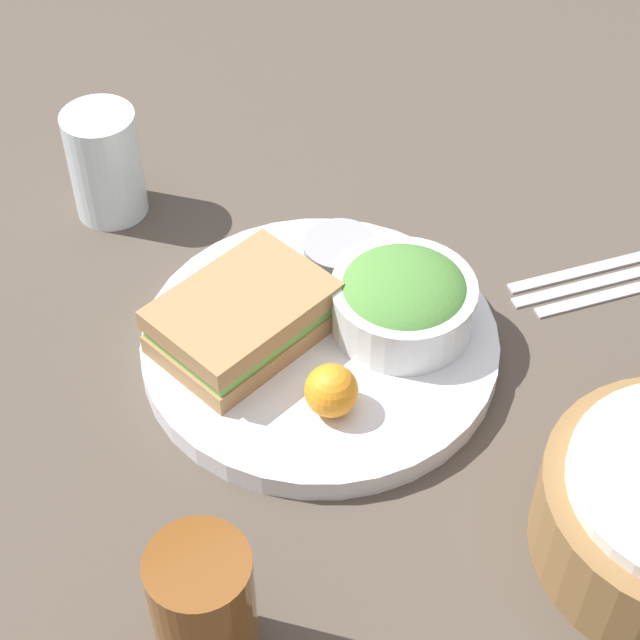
{
  "coord_description": "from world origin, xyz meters",
  "views": [
    {
      "loc": [
        0.29,
        0.54,
        0.69
      ],
      "look_at": [
        0.0,
        0.0,
        0.04
      ],
      "focal_mm": 60.0,
      "sensor_mm": 36.0,
      "label": 1
    }
  ],
  "objects_px": {
    "sandwich": "(243,318)",
    "fork": "(602,266)",
    "dressing_cup": "(340,260)",
    "drink_glass": "(204,610)",
    "knife": "(611,278)",
    "spoon": "(621,291)",
    "water_glass": "(105,164)",
    "salad_bowl": "(403,299)",
    "plate": "(320,345)"
  },
  "relations": [
    {
      "from": "salad_bowl",
      "to": "dressing_cup",
      "type": "xyz_separation_m",
      "value": [
        0.02,
        -0.08,
        -0.01
      ]
    },
    {
      "from": "water_glass",
      "to": "fork",
      "type": "bearing_deg",
      "value": 141.6
    },
    {
      "from": "water_glass",
      "to": "drink_glass",
      "type": "bearing_deg",
      "value": 77.35
    },
    {
      "from": "plate",
      "to": "spoon",
      "type": "bearing_deg",
      "value": 166.83
    },
    {
      "from": "drink_glass",
      "to": "knife",
      "type": "bearing_deg",
      "value": -161.36
    },
    {
      "from": "dressing_cup",
      "to": "knife",
      "type": "bearing_deg",
      "value": 155.82
    },
    {
      "from": "drink_glass",
      "to": "water_glass",
      "type": "distance_m",
      "value": 0.49
    },
    {
      "from": "sandwich",
      "to": "fork",
      "type": "xyz_separation_m",
      "value": [
        -0.34,
        0.06,
        -0.04
      ]
    },
    {
      "from": "sandwich",
      "to": "fork",
      "type": "height_order",
      "value": "sandwich"
    },
    {
      "from": "salad_bowl",
      "to": "sandwich",
      "type": "bearing_deg",
      "value": -20.69
    },
    {
      "from": "plate",
      "to": "spoon",
      "type": "xyz_separation_m",
      "value": [
        -0.28,
        0.06,
        -0.01
      ]
    },
    {
      "from": "fork",
      "to": "spoon",
      "type": "height_order",
      "value": "same"
    },
    {
      "from": "salad_bowl",
      "to": "spoon",
      "type": "height_order",
      "value": "salad_bowl"
    },
    {
      "from": "salad_bowl",
      "to": "drink_glass",
      "type": "distance_m",
      "value": 0.33
    },
    {
      "from": "plate",
      "to": "knife",
      "type": "xyz_separation_m",
      "value": [
        -0.28,
        0.05,
        -0.01
      ]
    },
    {
      "from": "salad_bowl",
      "to": "fork",
      "type": "relative_size",
      "value": 0.65
    },
    {
      "from": "salad_bowl",
      "to": "fork",
      "type": "xyz_separation_m",
      "value": [
        -0.21,
        0.01,
        -0.05
      ]
    },
    {
      "from": "plate",
      "to": "spoon",
      "type": "distance_m",
      "value": 0.28
    },
    {
      "from": "salad_bowl",
      "to": "drink_glass",
      "type": "relative_size",
      "value": 1.06
    },
    {
      "from": "sandwich",
      "to": "fork",
      "type": "distance_m",
      "value": 0.35
    },
    {
      "from": "plate",
      "to": "fork",
      "type": "height_order",
      "value": "plate"
    },
    {
      "from": "dressing_cup",
      "to": "sandwich",
      "type": "bearing_deg",
      "value": 14.18
    },
    {
      "from": "water_glass",
      "to": "dressing_cup",
      "type": "bearing_deg",
      "value": 123.68
    },
    {
      "from": "fork",
      "to": "spoon",
      "type": "distance_m",
      "value": 0.04
    },
    {
      "from": "salad_bowl",
      "to": "knife",
      "type": "height_order",
      "value": "salad_bowl"
    },
    {
      "from": "fork",
      "to": "water_glass",
      "type": "xyz_separation_m",
      "value": [
        0.37,
        -0.3,
        0.05
      ]
    },
    {
      "from": "sandwich",
      "to": "fork",
      "type": "bearing_deg",
      "value": 170.28
    },
    {
      "from": "sandwich",
      "to": "dressing_cup",
      "type": "bearing_deg",
      "value": -165.82
    },
    {
      "from": "spoon",
      "to": "water_glass",
      "type": "relative_size",
      "value": 1.53
    },
    {
      "from": "drink_glass",
      "to": "knife",
      "type": "xyz_separation_m",
      "value": [
        -0.48,
        -0.16,
        -0.06
      ]
    },
    {
      "from": "spoon",
      "to": "dressing_cup",
      "type": "bearing_deg",
      "value": 161.48
    },
    {
      "from": "dressing_cup",
      "to": "water_glass",
      "type": "bearing_deg",
      "value": -56.32
    },
    {
      "from": "fork",
      "to": "spoon",
      "type": "bearing_deg",
      "value": -90.0
    },
    {
      "from": "knife",
      "to": "spoon",
      "type": "relative_size",
      "value": 1.17
    },
    {
      "from": "salad_bowl",
      "to": "knife",
      "type": "xyz_separation_m",
      "value": [
        -0.21,
        0.03,
        -0.05
      ]
    },
    {
      "from": "dressing_cup",
      "to": "drink_glass",
      "type": "bearing_deg",
      "value": 46.96
    },
    {
      "from": "sandwich",
      "to": "dressing_cup",
      "type": "xyz_separation_m",
      "value": [
        -0.11,
        -0.03,
        -0.0
      ]
    },
    {
      "from": "plate",
      "to": "drink_glass",
      "type": "xyz_separation_m",
      "value": [
        0.2,
        0.21,
        0.05
      ]
    },
    {
      "from": "salad_bowl",
      "to": "spoon",
      "type": "xyz_separation_m",
      "value": [
        -0.21,
        0.05,
        -0.05
      ]
    },
    {
      "from": "salad_bowl",
      "to": "plate",
      "type": "bearing_deg",
      "value": -15.28
    },
    {
      "from": "dressing_cup",
      "to": "plate",
      "type": "bearing_deg",
      "value": 48.33
    },
    {
      "from": "knife",
      "to": "sandwich",
      "type": "bearing_deg",
      "value": 176.84
    },
    {
      "from": "drink_glass",
      "to": "knife",
      "type": "distance_m",
      "value": 0.51
    },
    {
      "from": "sandwich",
      "to": "drink_glass",
      "type": "distance_m",
      "value": 0.27
    },
    {
      "from": "knife",
      "to": "water_glass",
      "type": "xyz_separation_m",
      "value": [
        0.37,
        -0.31,
        0.05
      ]
    },
    {
      "from": "dressing_cup",
      "to": "fork",
      "type": "bearing_deg",
      "value": 159.84
    },
    {
      "from": "dressing_cup",
      "to": "drink_glass",
      "type": "xyz_separation_m",
      "value": [
        0.25,
        0.26,
        0.02
      ]
    },
    {
      "from": "plate",
      "to": "drink_glass",
      "type": "distance_m",
      "value": 0.29
    },
    {
      "from": "salad_bowl",
      "to": "spoon",
      "type": "relative_size",
      "value": 0.73
    },
    {
      "from": "plate",
      "to": "sandwich",
      "type": "bearing_deg",
      "value": -26.74
    }
  ]
}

